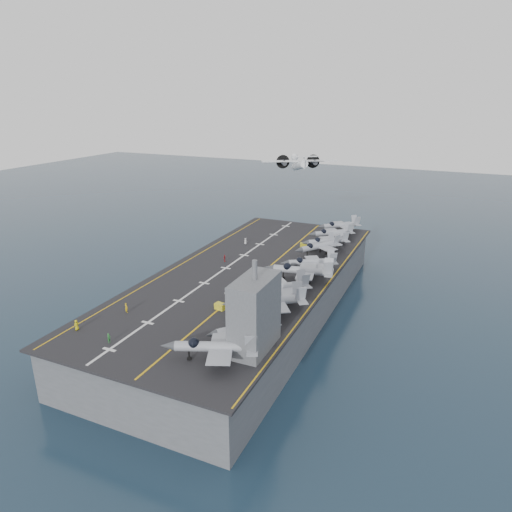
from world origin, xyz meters
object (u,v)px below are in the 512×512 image
at_px(tow_cart_a, 220,306).
at_px(transport_plane, 299,165).
at_px(fighter_jet_0, 216,346).
at_px(island_superstructure, 255,306).

height_order(tow_cart_a, transport_plane, transport_plane).
bearing_deg(fighter_jet_0, transport_plane, 101.03).
relative_size(fighter_jet_0, tow_cart_a, 8.03).
height_order(island_superstructure, tow_cart_a, island_superstructure).
xyz_separation_m(island_superstructure, tow_cart_a, (-11.76, 10.17, -6.90)).
bearing_deg(island_superstructure, fighter_jet_0, -123.61).
relative_size(fighter_jet_0, transport_plane, 0.61).
bearing_deg(island_superstructure, transport_plane, 104.41).
bearing_deg(fighter_jet_0, tow_cart_a, 116.34).
bearing_deg(island_superstructure, tow_cart_a, 139.17).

